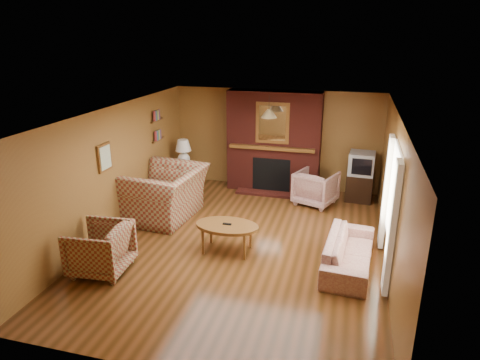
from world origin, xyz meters
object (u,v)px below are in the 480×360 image
(plaid_loveseat, at_px, (165,193))
(coffee_table, at_px, (227,227))
(plaid_armchair, at_px, (100,249))
(floral_sofa, at_px, (349,252))
(table_lamp, at_px, (183,151))
(tv_stand, at_px, (359,187))
(fireplace, at_px, (274,143))
(crt_tv, at_px, (362,163))
(side_table, at_px, (185,177))
(floral_armchair, at_px, (316,188))

(plaid_loveseat, bearing_deg, coffee_table, 61.69)
(plaid_armchair, distance_m, coffee_table, 2.12)
(floral_sofa, relative_size, table_lamp, 2.86)
(coffee_table, height_order, tv_stand, tv_stand)
(plaid_armchair, height_order, table_lamp, table_lamp)
(fireplace, height_order, table_lamp, fireplace)
(coffee_table, bearing_deg, fireplace, 86.85)
(table_lamp, relative_size, crt_tv, 1.08)
(fireplace, bearing_deg, crt_tv, -5.30)
(floral_sofa, bearing_deg, coffee_table, 94.63)
(crt_tv, bearing_deg, fireplace, 174.70)
(plaid_armchair, xyz_separation_m, tv_stand, (4.00, 4.28, -0.09))
(plaid_loveseat, distance_m, tv_stand, 4.40)
(plaid_loveseat, xyz_separation_m, side_table, (-0.25, 1.68, -0.22))
(plaid_loveseat, xyz_separation_m, coffee_table, (1.67, -1.08, -0.06))
(plaid_armchair, distance_m, crt_tv, 5.88)
(floral_sofa, xyz_separation_m, coffee_table, (-2.08, -0.01, 0.20))
(floral_sofa, bearing_deg, plaid_armchair, 111.38)
(tv_stand, bearing_deg, plaid_armchair, -128.58)
(floral_armchair, xyz_separation_m, side_table, (-3.20, 0.13, -0.07))
(plaid_armchair, height_order, crt_tv, crt_tv)
(coffee_table, bearing_deg, plaid_loveseat, 146.98)
(floral_sofa, bearing_deg, table_lamp, 59.77)
(plaid_armchair, xyz_separation_m, coffee_table, (1.77, 1.17, 0.06))
(tv_stand, bearing_deg, floral_armchair, -148.52)
(fireplace, height_order, side_table, fireplace)
(fireplace, distance_m, tv_stand, 2.23)
(fireplace, relative_size, plaid_armchair, 2.72)
(floral_armchair, xyz_separation_m, tv_stand, (0.95, 0.48, -0.07))
(floral_armchair, height_order, side_table, floral_armchair)
(fireplace, xyz_separation_m, side_table, (-2.10, -0.53, -0.87))
(plaid_loveseat, xyz_separation_m, table_lamp, (-0.25, 1.68, 0.44))
(fireplace, distance_m, plaid_loveseat, 2.96)
(plaid_loveseat, distance_m, coffee_table, 1.99)
(fireplace, bearing_deg, plaid_armchair, -113.57)
(side_table, height_order, tv_stand, tv_stand)
(plaid_loveseat, xyz_separation_m, tv_stand, (3.90, 2.03, -0.21))
(coffee_table, xyz_separation_m, crt_tv, (2.23, 3.11, 0.42))
(side_table, bearing_deg, table_lamp, 0.00)
(floral_armchair, bearing_deg, floral_sofa, 127.54)
(floral_sofa, relative_size, side_table, 2.95)
(crt_tv, bearing_deg, side_table, -175.26)
(fireplace, relative_size, tv_stand, 3.82)
(fireplace, relative_size, table_lamp, 3.79)
(coffee_table, relative_size, tv_stand, 1.77)
(plaid_armchair, bearing_deg, coffee_table, 119.41)
(coffee_table, xyz_separation_m, side_table, (-1.92, 2.76, -0.15))
(table_lamp, height_order, crt_tv, table_lamp)
(coffee_table, xyz_separation_m, tv_stand, (2.23, 3.11, -0.15))
(floral_armchair, height_order, table_lamp, table_lamp)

